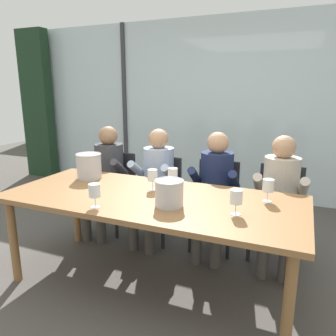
# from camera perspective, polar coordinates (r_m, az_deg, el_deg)

# --- Properties ---
(ground) EXTENTS (14.00, 14.00, 0.00)m
(ground) POSITION_cam_1_polar(r_m,az_deg,el_deg) (3.71, 3.99, -11.69)
(ground) COLOR #4C4742
(window_glass_panel) EXTENTS (7.56, 0.03, 2.60)m
(window_glass_panel) POSITION_cam_1_polar(r_m,az_deg,el_deg) (4.87, 10.36, 10.10)
(window_glass_panel) COLOR silver
(window_glass_panel) RESTS_ON ground
(window_mullion_left) EXTENTS (0.06, 0.06, 2.60)m
(window_mullion_left) POSITION_cam_1_polar(r_m,az_deg,el_deg) (5.48, -7.58, 10.59)
(window_mullion_left) COLOR #38383D
(window_mullion_left) RESTS_ON ground
(hillside_vineyard) EXTENTS (13.56, 2.40, 1.93)m
(hillside_vineyard) POSITION_cam_1_polar(r_m,az_deg,el_deg) (8.82, 16.11, 9.16)
(hillside_vineyard) COLOR #477A38
(hillside_vineyard) RESTS_ON ground
(curtain_heavy_drape) EXTENTS (0.56, 0.20, 2.60)m
(curtain_heavy_drape) POSITION_cam_1_polar(r_m,az_deg,el_deg) (6.41, -22.00, 10.17)
(curtain_heavy_drape) COLOR #1E3823
(curtain_heavy_drape) RESTS_ON ground
(dining_table) EXTENTS (2.36, 1.01, 0.77)m
(dining_table) POSITION_cam_1_polar(r_m,az_deg,el_deg) (2.59, -3.04, -6.46)
(dining_table) COLOR olive
(dining_table) RESTS_ON ground
(chair_near_curtain) EXTENTS (0.45, 0.45, 0.87)m
(chair_near_curtain) POSITION_cam_1_polar(r_m,az_deg,el_deg) (3.81, -9.34, -2.95)
(chair_near_curtain) COLOR #232328
(chair_near_curtain) RESTS_ON ground
(chair_left_of_center) EXTENTS (0.47, 0.47, 0.87)m
(chair_left_of_center) POSITION_cam_1_polar(r_m,az_deg,el_deg) (3.54, -1.54, -4.07)
(chair_left_of_center) COLOR #232328
(chair_left_of_center) RESTS_ON ground
(chair_center) EXTENTS (0.46, 0.46, 0.87)m
(chair_center) POSITION_cam_1_polar(r_m,az_deg,el_deg) (3.37, 8.48, -5.15)
(chair_center) COLOR #232328
(chair_center) RESTS_ON ground
(chair_right_of_center) EXTENTS (0.48, 0.48, 0.87)m
(chair_right_of_center) POSITION_cam_1_polar(r_m,az_deg,el_deg) (3.31, 18.84, -6.12)
(chair_right_of_center) COLOR #232328
(chair_right_of_center) RESTS_ON ground
(person_charcoal_jacket) EXTENTS (0.49, 0.63, 1.19)m
(person_charcoal_jacket) POSITION_cam_1_polar(r_m,az_deg,el_deg) (3.69, -10.81, -0.82)
(person_charcoal_jacket) COLOR #38383D
(person_charcoal_jacket) RESTS_ON ground
(person_pale_blue_shirt) EXTENTS (0.47, 0.62, 1.19)m
(person_pale_blue_shirt) POSITION_cam_1_polar(r_m,az_deg,el_deg) (3.39, -2.21, -1.84)
(person_pale_blue_shirt) COLOR #9EB2D1
(person_pale_blue_shirt) RESTS_ON ground
(person_navy_polo) EXTENTS (0.48, 0.62, 1.19)m
(person_navy_polo) POSITION_cam_1_polar(r_m,az_deg,el_deg) (3.19, 8.27, -3.03)
(person_navy_polo) COLOR #192347
(person_navy_polo) RESTS_ON ground
(person_beige_jumper) EXTENTS (0.47, 0.62, 1.19)m
(person_beige_jumper) POSITION_cam_1_polar(r_m,az_deg,el_deg) (3.10, 19.13, -4.15)
(person_beige_jumper) COLOR #B7AD9E
(person_beige_jumper) RESTS_ON ground
(ice_bucket_primary) EXTENTS (0.21, 0.21, 0.19)m
(ice_bucket_primary) POSITION_cam_1_polar(r_m,az_deg,el_deg) (2.32, 0.21, -4.37)
(ice_bucket_primary) COLOR #B7B7BC
(ice_bucket_primary) RESTS_ON dining_table
(ice_bucket_secondary) EXTENTS (0.24, 0.24, 0.24)m
(ice_bucket_secondary) POSITION_cam_1_polar(r_m,az_deg,el_deg) (3.13, -13.75, 0.41)
(ice_bucket_secondary) COLOR #B7B7BC
(ice_bucket_secondary) RESTS_ON dining_table
(wine_glass_by_left_taster) EXTENTS (0.08, 0.08, 0.17)m
(wine_glass_by_left_taster) POSITION_cam_1_polar(r_m,az_deg,el_deg) (2.21, 11.94, -5.18)
(wine_glass_by_left_taster) COLOR silver
(wine_glass_by_left_taster) RESTS_ON dining_table
(wine_glass_near_bucket) EXTENTS (0.08, 0.08, 0.17)m
(wine_glass_near_bucket) POSITION_cam_1_polar(r_m,az_deg,el_deg) (2.73, 0.85, -1.18)
(wine_glass_near_bucket) COLOR silver
(wine_glass_near_bucket) RESTS_ON dining_table
(wine_glass_center_pour) EXTENTS (0.08, 0.08, 0.17)m
(wine_glass_center_pour) POSITION_cam_1_polar(r_m,az_deg,el_deg) (2.51, 17.25, -3.04)
(wine_glass_center_pour) COLOR silver
(wine_glass_center_pour) RESTS_ON dining_table
(wine_glass_by_right_taster) EXTENTS (0.08, 0.08, 0.17)m
(wine_glass_by_right_taster) POSITION_cam_1_polar(r_m,az_deg,el_deg) (2.35, -12.82, -4.07)
(wine_glass_by_right_taster) COLOR silver
(wine_glass_by_right_taster) RESTS_ON dining_table
(wine_glass_spare_empty) EXTENTS (0.08, 0.08, 0.17)m
(wine_glass_spare_empty) POSITION_cam_1_polar(r_m,az_deg,el_deg) (2.69, -2.74, -1.43)
(wine_glass_spare_empty) COLOR silver
(wine_glass_spare_empty) RESTS_ON dining_table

